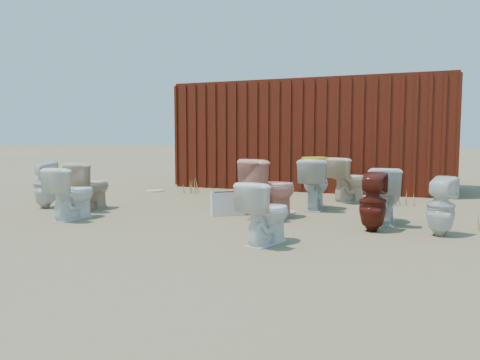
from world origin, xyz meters
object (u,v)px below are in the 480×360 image
at_px(toilet_back_beige_right, 349,180).
at_px(toilet_back_beige_left, 90,186).
at_px(toilet_front_a, 72,193).
at_px(toilet_front_c, 266,213).
at_px(shipping_container, 314,136).
at_px(toilet_front_e, 385,195).
at_px(loose_tank, 228,203).
at_px(toilet_back_a, 45,184).
at_px(toilet_back_e, 441,206).
at_px(toilet_front_maroon, 373,202).
at_px(toilet_back_yellowlid, 314,184).
at_px(toilet_front_pink, 270,189).

bearing_deg(toilet_back_beige_right, toilet_back_beige_left, 63.28).
relative_size(toilet_front_a, toilet_front_c, 1.07).
xyz_separation_m(shipping_container, toilet_front_e, (1.99, -4.27, -0.82)).
distance_m(toilet_front_e, toilet_back_beige_right, 2.10).
height_order(toilet_front_e, loose_tank, toilet_front_e).
height_order(toilet_front_c, toilet_back_beige_right, toilet_back_beige_right).
height_order(toilet_back_beige_right, loose_tank, toilet_back_beige_right).
bearing_deg(loose_tank, toilet_back_beige_right, 20.56).
xyz_separation_m(toilet_back_a, loose_tank, (3.07, 0.50, -0.22)).
xyz_separation_m(toilet_back_a, toilet_back_e, (6.00, 0.09, -0.04)).
bearing_deg(shipping_container, toilet_front_c, -81.60).
xyz_separation_m(toilet_front_c, loose_tank, (-1.15, 1.58, -0.17)).
relative_size(toilet_front_maroon, toilet_back_yellowlid, 0.89).
bearing_deg(loose_tank, toilet_front_pink, -38.64).
distance_m(toilet_front_pink, toilet_back_yellowlid, 1.15).
distance_m(toilet_back_beige_left, toilet_back_beige_right, 4.46).
bearing_deg(loose_tank, toilet_back_a, 154.07).
bearing_deg(toilet_front_c, toilet_back_beige_right, -79.63).
height_order(toilet_front_pink, toilet_back_yellowlid, toilet_front_pink).
distance_m(toilet_back_a, toilet_back_beige_right, 5.23).
xyz_separation_m(shipping_container, toilet_front_pink, (0.43, -4.49, -0.77)).
xyz_separation_m(toilet_front_a, toilet_front_c, (3.06, -0.42, -0.03)).
distance_m(toilet_back_beige_right, loose_tank, 2.58).
bearing_deg(toilet_front_a, shipping_container, -108.87).
bearing_deg(toilet_front_a, toilet_back_yellowlid, -141.27).
relative_size(toilet_front_maroon, toilet_back_e, 1.04).
height_order(toilet_back_a, toilet_back_beige_right, toilet_back_beige_right).
bearing_deg(shipping_container, toilet_back_beige_left, -117.44).
distance_m(toilet_front_maroon, loose_tank, 2.21).
bearing_deg(toilet_back_yellowlid, toilet_back_e, 136.36).
xyz_separation_m(toilet_back_a, toilet_back_beige_left, (0.82, 0.12, -0.01)).
height_order(toilet_front_a, toilet_back_yellowlid, toilet_back_yellowlid).
distance_m(toilet_front_pink, toilet_front_maroon, 1.52).
xyz_separation_m(toilet_front_pink, toilet_front_e, (1.56, 0.23, -0.05)).
xyz_separation_m(toilet_back_beige_right, toilet_back_yellowlid, (-0.38, -1.08, 0.01)).
xyz_separation_m(toilet_front_pink, toilet_front_c, (0.47, -1.54, -0.09)).
distance_m(toilet_front_c, toilet_back_beige_right, 3.71).
xyz_separation_m(toilet_front_a, toilet_back_yellowlid, (2.98, 2.20, 0.04)).
bearing_deg(toilet_back_beige_left, toilet_back_e, 179.19).
distance_m(toilet_front_e, toilet_back_e, 0.90).
distance_m(toilet_front_a, toilet_front_maroon, 4.12).
distance_m(toilet_back_e, loose_tank, 2.96).
relative_size(toilet_back_beige_left, toilet_back_beige_right, 0.95).
bearing_deg(toilet_back_e, toilet_front_maroon, 23.33).
bearing_deg(loose_tank, toilet_back_beige_left, 154.38).
distance_m(toilet_back_beige_right, toilet_back_e, 2.93).
bearing_deg(toilet_back_yellowlid, toilet_front_maroon, 120.46).
distance_m(toilet_front_a, loose_tank, 2.24).
distance_m(toilet_back_beige_right, toilet_back_yellowlid, 1.14).
relative_size(toilet_front_a, toilet_back_yellowlid, 0.91).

